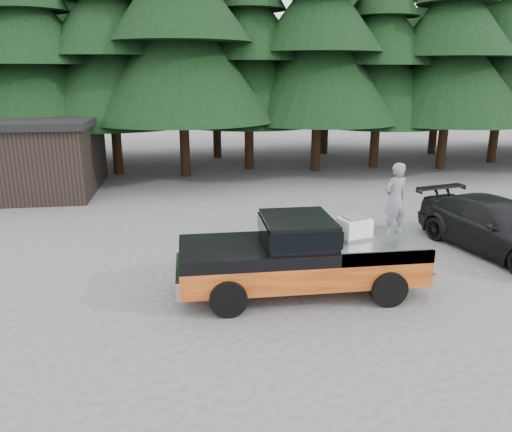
{
  "coord_description": "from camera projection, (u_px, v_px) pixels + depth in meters",
  "views": [
    {
      "loc": [
        -0.93,
        -11.16,
        5.24
      ],
      "look_at": [
        0.64,
        0.0,
        1.95
      ],
      "focal_mm": 35.0,
      "sensor_mm": 36.0,
      "label": 1
    }
  ],
  "objects": [
    {
      "name": "ground",
      "position": [
        230.0,
        293.0,
        12.2
      ],
      "size": [
        120.0,
        120.0,
        0.0
      ],
      "primitive_type": "plane",
      "color": "#464649",
      "rests_on": "ground"
    },
    {
      "name": "pickup_truck",
      "position": [
        301.0,
        267.0,
        12.09
      ],
      "size": [
        6.0,
        2.04,
        1.33
      ],
      "primitive_type": null,
      "color": "orange",
      "rests_on": "ground"
    },
    {
      "name": "truck_cab",
      "position": [
        298.0,
        229.0,
        11.81
      ],
      "size": [
        1.66,
        1.9,
        0.59
      ],
      "primitive_type": "cube",
      "color": "black",
      "rests_on": "pickup_truck"
    },
    {
      "name": "air_compressor",
      "position": [
        354.0,
        229.0,
        12.06
      ],
      "size": [
        0.82,
        0.74,
        0.48
      ],
      "primitive_type": "cube",
      "rotation": [
        0.0,
        0.0,
        0.27
      ],
      "color": "silver",
      "rests_on": "pickup_truck"
    },
    {
      "name": "man_on_bed",
      "position": [
        395.0,
        199.0,
        12.16
      ],
      "size": [
        0.75,
        0.61,
        1.8
      ],
      "primitive_type": "imported",
      "rotation": [
        0.0,
        0.0,
        3.45
      ],
      "color": "slate",
      "rests_on": "pickup_truck"
    },
    {
      "name": "parked_car",
      "position": [
        498.0,
        227.0,
        14.79
      ],
      "size": [
        3.43,
        5.76,
        1.56
      ],
      "primitive_type": "imported",
      "rotation": [
        0.0,
        0.0,
        0.25
      ],
      "color": "black",
      "rests_on": "ground"
    },
    {
      "name": "utility_building",
      "position": [
        2.0,
        155.0,
        21.94
      ],
      "size": [
        8.4,
        6.4,
        3.3
      ],
      "color": "black",
      "rests_on": "ground"
    },
    {
      "name": "treeline",
      "position": [
        207.0,
        22.0,
        26.44
      ],
      "size": [
        60.15,
        16.05,
        17.5
      ],
      "color": "black",
      "rests_on": "ground"
    }
  ]
}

